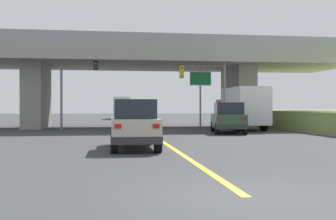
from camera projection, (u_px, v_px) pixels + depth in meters
ground at (141, 127)px, 35.09m from camera, size 160.00×160.00×0.00m
overpass_bridge at (141, 66)px, 35.06m from camera, size 35.67×9.30×7.30m
lane_divider_stripe at (163, 142)px, 20.07m from camera, size 0.20×24.83×0.01m
suv_lead at (134, 124)px, 16.88m from camera, size 1.90×4.52×2.02m
suv_crossing at (228, 118)px, 27.14m from camera, size 2.63×4.60×2.02m
box_truck at (242, 108)px, 31.16m from camera, size 2.33×6.74×3.17m
traffic_signal_nearside at (209, 83)px, 31.69m from camera, size 3.65×0.36×5.61m
traffic_signal_farside at (73, 79)px, 30.94m from camera, size 2.81×0.36×6.09m
highway_sign at (200, 85)px, 32.66m from camera, size 1.74×0.17×4.70m
semi_truck_distant at (121, 108)px, 60.08m from camera, size 2.33×7.30×3.18m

